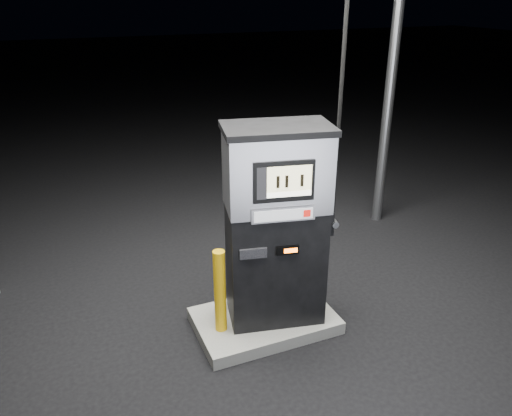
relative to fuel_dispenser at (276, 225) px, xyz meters
name	(u,v)px	position (x,y,z in m)	size (l,w,h in m)	color
ground	(264,326)	(-0.12, 0.02, -1.31)	(80.00, 80.00, 0.00)	black
pump_island	(264,321)	(-0.12, 0.02, -1.24)	(1.60, 1.00, 0.15)	slate
fuel_dispenser	(276,225)	(0.00, 0.00, 0.00)	(1.31, 0.89, 4.70)	black
bollard_left	(220,291)	(-0.67, -0.02, -0.67)	(0.13, 0.13, 0.99)	#F4B40D
bollard_right	(316,275)	(0.47, -0.10, -0.69)	(0.13, 0.13, 0.94)	#F4B40D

